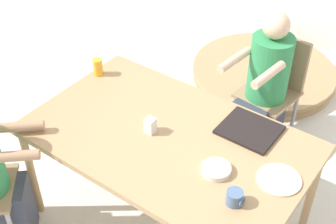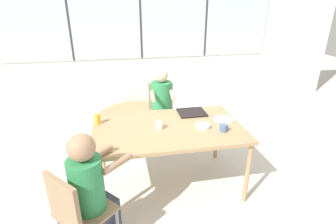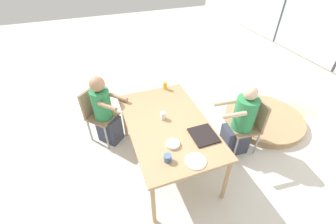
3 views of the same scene
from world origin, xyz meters
TOP-DOWN VIEW (x-y plane):
  - ground_plane at (0.00, 0.00)m, footprint 16.00×16.00m
  - dining_table at (0.00, 0.00)m, footprint 1.65×1.01m
  - chair_for_man_blue_shirt at (0.13, 1.23)m, footprint 0.44×0.44m
  - person_man_blue_shirt at (0.11, 1.06)m, footprint 0.37×0.60m
  - food_tray_dark at (0.36, 0.32)m, footprint 0.33×0.29m
  - coffee_mug at (0.56, -0.21)m, footprint 0.09×0.09m
  - juice_glass at (-0.76, 0.23)m, footprint 0.06×0.06m
  - milk_carton_small at (-0.11, -0.03)m, footprint 0.06×0.06m
  - bowl_white_shallow at (0.38, -0.08)m, footprint 0.16×0.16m
  - plate_tortillas at (0.68, 0.06)m, footprint 0.24×0.24m
  - folded_table_stack at (-0.27, 1.93)m, footprint 1.36×1.36m

SIDE VIEW (x-z plane):
  - ground_plane at x=0.00m, z-range 0.00..0.00m
  - folded_table_stack at x=-0.27m, z-range 0.00..0.12m
  - person_man_blue_shirt at x=0.11m, z-range -0.06..1.09m
  - chair_for_man_blue_shirt at x=0.13m, z-range 0.09..0.96m
  - dining_table at x=0.00m, z-range 0.33..1.10m
  - plate_tortillas at x=0.68m, z-range 0.77..0.78m
  - food_tray_dark at x=0.36m, z-range 0.77..0.79m
  - bowl_white_shallow at x=0.38m, z-range 0.77..0.81m
  - coffee_mug at x=0.56m, z-range 0.77..0.85m
  - milk_carton_small at x=-0.11m, z-range 0.77..0.87m
  - juice_glass at x=-0.76m, z-range 0.77..0.89m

